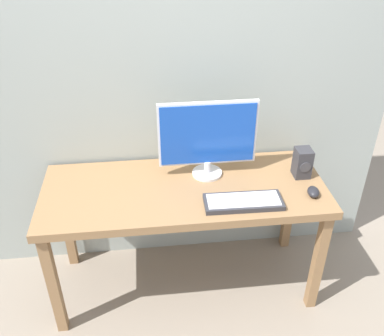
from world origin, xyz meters
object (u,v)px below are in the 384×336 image
Objects in this scene: desk at (184,199)px; speaker_right at (302,163)px; keyboard_primary at (243,202)px; monitor at (208,137)px; mouse at (313,192)px.

speaker_right is at bearing 3.38° from desk.
keyboard_primary is (0.28, -0.18, 0.09)m from desk.
speaker_right is (0.52, -0.08, -0.15)m from monitor.
monitor is 0.55m from speaker_right.
desk is 3.80× the size of keyboard_primary.
desk is 9.15× the size of speaker_right.
monitor is 5.86× the size of mouse.
monitor reaches higher than mouse.
speaker_right reaches higher than keyboard_primary.
desk is 0.69m from mouse.
monitor is 3.19× the size of speaker_right.
desk is at bearing 147.07° from keyboard_primary.
desk is 0.35m from keyboard_primary.
keyboard_primary is 2.40× the size of speaker_right.
keyboard_primary is at bearing -32.93° from desk.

